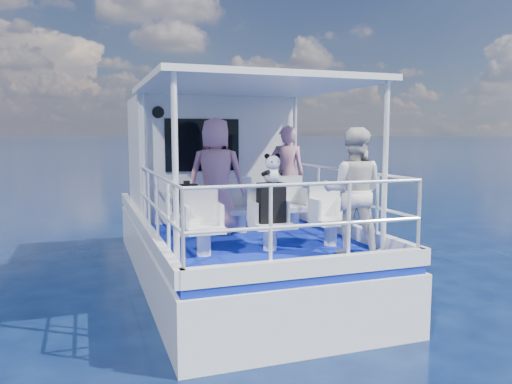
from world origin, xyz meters
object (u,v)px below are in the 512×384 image
at_px(backpack_center, 271,203).
at_px(panda, 272,168).
at_px(passenger_stbd_aft, 353,192).
at_px(passenger_port_fwd, 216,176).

bearing_deg(backpack_center, panda, -64.93).
distance_m(passenger_stbd_aft, panda, 1.08).
relative_size(passenger_port_fwd, backpack_center, 3.41).
distance_m(passenger_port_fwd, backpack_center, 1.45).
bearing_deg(panda, passenger_stbd_aft, -28.71).
xyz_separation_m(backpack_center, panda, (0.01, -0.01, 0.45)).
xyz_separation_m(passenger_stbd_aft, panda, (-0.91, 0.50, 0.28)).
xyz_separation_m(passenger_port_fwd, passenger_stbd_aft, (1.30, -1.89, -0.09)).
height_order(passenger_port_fwd, panda, passenger_port_fwd).
height_order(passenger_stbd_aft, backpack_center, passenger_stbd_aft).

